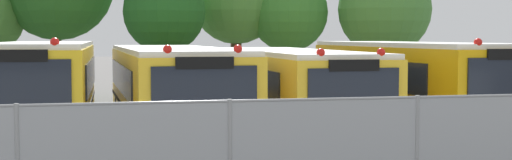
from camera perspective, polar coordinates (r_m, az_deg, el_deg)
ground_plane at (r=19.07m, az=-1.92°, el=-4.83°), size 160.00×160.00×0.00m
school_bus_0 at (r=18.80m, az=-16.92°, el=-0.66°), size 2.59×9.32×2.76m
school_bus_1 at (r=18.90m, az=-6.95°, el=-0.72°), size 2.85×10.76×2.62m
school_bus_2 at (r=19.24m, az=2.82°, el=-0.74°), size 2.54×10.12×2.54m
school_bus_3 at (r=20.32m, az=12.41°, el=-0.30°), size 2.60×9.83×2.75m
tree_2 at (r=27.74m, az=-7.45°, el=5.58°), size 3.22×3.22×5.36m
tree_4 at (r=30.22m, az=2.43°, el=5.60°), size 3.40×3.37×5.50m
tree_5 at (r=30.48m, az=10.13°, el=5.54°), size 3.96×3.96×5.91m
chainlink_fence at (r=10.53m, az=5.71°, el=-6.32°), size 14.61×0.07×1.89m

